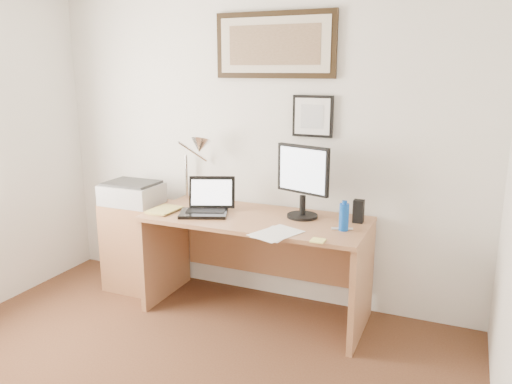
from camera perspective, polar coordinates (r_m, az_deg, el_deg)
The scene contains 17 objects.
wall_back at distance 3.86m, azimuth 0.10°, elevation 5.96°, with size 3.50×0.02×2.50m, color silver.
side_cabinet at distance 4.25m, azimuth -13.18°, elevation -5.96°, with size 0.50×0.40×0.73m, color #95613E.
water_bottle at distance 3.31m, azimuth 10.02°, elevation -2.84°, with size 0.06×0.06×0.18m, color #0D45AE.
bottle_cap at distance 3.29m, azimuth 10.09°, elevation -1.16°, with size 0.03×0.03×0.02m, color #0D45AE.
speaker at distance 3.50m, azimuth 11.63°, elevation -2.17°, with size 0.07×0.06×0.16m, color black.
paper_sheet_a at distance 3.22m, azimuth 2.18°, elevation -4.80°, with size 0.20×0.29×0.00m, color white.
paper_sheet_b at distance 3.22m, azimuth 2.32°, elevation -4.73°, with size 0.23×0.32×0.00m, color white.
sticky_pad at distance 3.10m, azimuth 7.08°, elevation -5.52°, with size 0.08×0.08×0.01m, color #FFF778.
marker_pen at distance 3.34m, azimuth 9.81°, elevation -4.15°, with size 0.02×0.02×0.14m, color white.
book at distance 3.84m, azimuth -11.54°, elevation -1.87°, with size 0.18×0.25×0.02m, color tan.
desk at distance 3.73m, azimuth 0.51°, elevation -5.99°, with size 1.60×0.70×0.75m.
laptop at distance 3.67m, azimuth -5.65°, elevation -1.56°, with size 0.40×0.41×0.26m.
lcd_monitor at distance 3.51m, azimuth 5.37°, elevation 1.62°, with size 0.41×0.22×0.52m.
printer at distance 4.11m, azimuth -13.98°, elevation -0.11°, with size 0.44×0.34×0.18m.
desk_lamp at distance 3.88m, azimuth -6.57°, elevation 4.98°, with size 0.29×0.27×0.53m.
picture_large at distance 3.75m, azimuth 2.13°, elevation 16.44°, with size 0.92×0.04×0.47m.
picture_small at distance 3.66m, azimuth 6.50°, elevation 8.59°, with size 0.30×0.03×0.30m.
Camera 1 is at (1.50, -1.52, 1.78)m, focal length 35.00 mm.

